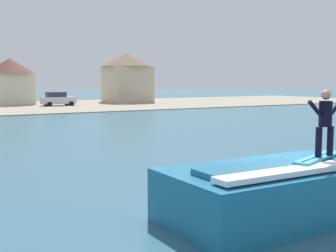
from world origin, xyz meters
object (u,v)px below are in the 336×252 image
at_px(car_far_shore, 58,99).
at_px(house_small_cottage, 10,79).
at_px(surfer, 325,119).
at_px(surfboard, 318,157).
at_px(house_gabled_white, 127,75).
at_px(wave_crest, 287,189).

relative_size(car_far_shore, house_small_cottage, 0.63).
xyz_separation_m(surfer, car_far_shore, (7.86, 49.20, -1.45)).
height_order(car_far_shore, house_small_cottage, house_small_cottage).
distance_m(surfer, car_far_shore, 49.85).
bearing_deg(surfboard, house_small_cottage, 86.55).
bearing_deg(house_gabled_white, house_small_cottage, 173.13).
relative_size(surfboard, surfer, 1.35).
distance_m(surfer, house_gabled_white, 57.10).
relative_size(wave_crest, house_gabled_white, 0.80).
xyz_separation_m(wave_crest, surfboard, (0.68, -0.35, 0.79)).
bearing_deg(car_far_shore, wave_crest, -100.09).
height_order(surfboard, house_small_cottage, house_small_cottage).
xyz_separation_m(surfer, house_small_cottage, (3.21, 55.52, 1.16)).
bearing_deg(house_gabled_white, surfboard, -110.49).
bearing_deg(house_small_cottage, house_gabled_white, -6.87).
relative_size(surfboard, house_small_cottage, 0.32).
bearing_deg(surfer, surfboard, 154.84).
xyz_separation_m(wave_crest, surfer, (0.82, -0.41, 1.73)).
bearing_deg(surfer, house_gabled_white, 69.66).
bearing_deg(surfer, wave_crest, 153.35).
height_order(wave_crest, surfboard, surfboard).
relative_size(house_gabled_white, house_small_cottage, 1.11).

